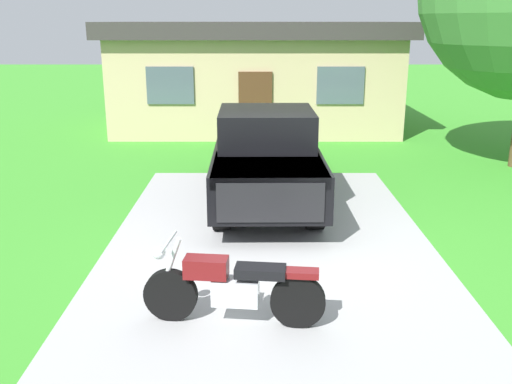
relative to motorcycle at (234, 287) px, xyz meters
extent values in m
plane|color=green|center=(0.52, 2.77, -0.47)|extent=(80.00, 80.00, 0.00)
cube|color=#A6A6A6|center=(0.52, 2.77, -0.47)|extent=(5.33, 8.70, 0.01)
cylinder|color=black|center=(-0.75, 0.08, -0.14)|extent=(0.67, 0.19, 0.66)
cylinder|color=black|center=(0.79, -0.09, -0.14)|extent=(0.67, 0.19, 0.66)
cube|color=silver|center=(0.04, 0.00, -0.05)|extent=(0.58, 0.32, 0.32)
cube|color=maroon|center=(-0.31, 0.03, 0.25)|extent=(0.55, 0.31, 0.24)
cube|color=black|center=(0.34, -0.04, 0.23)|extent=(0.63, 0.34, 0.12)
cube|color=maroon|center=(0.79, -0.09, 0.23)|extent=(0.50, 0.25, 0.08)
cylinder|color=silver|center=(-0.75, 0.08, 0.23)|extent=(0.34, 0.10, 0.77)
cylinder|color=silver|center=(-0.75, 0.08, 0.55)|extent=(0.12, 0.70, 0.04)
sphere|color=silver|center=(-0.87, 0.09, 0.41)|extent=(0.16, 0.16, 0.16)
cylinder|color=black|center=(1.32, 3.31, -0.05)|extent=(0.31, 0.84, 0.84)
cylinder|color=black|center=(-0.32, 3.29, -0.05)|extent=(0.31, 0.84, 0.84)
cylinder|color=black|center=(1.29, 6.81, -0.05)|extent=(0.31, 0.84, 0.84)
cylinder|color=black|center=(-0.35, 6.79, -0.05)|extent=(0.31, 0.84, 0.84)
cube|color=black|center=(0.48, 5.10, 0.33)|extent=(2.06, 5.62, 0.80)
cube|color=black|center=(0.50, 3.25, 0.63)|extent=(1.92, 1.92, 0.20)
cube|color=black|center=(0.49, 4.70, 1.08)|extent=(1.82, 1.92, 0.70)
cube|color=#3F4C56|center=(0.50, 3.90, 0.98)|extent=(1.70, 0.18, 0.60)
cube|color=black|center=(0.47, 6.65, 0.58)|extent=(1.93, 2.42, 0.50)
cube|color=black|center=(0.51, 2.32, 0.33)|extent=(1.70, 0.12, 0.64)
cube|color=tan|center=(0.27, 13.36, 1.03)|extent=(9.00, 5.00, 3.00)
cube|color=#383333|center=(0.27, 13.36, 2.78)|extent=(9.60, 5.60, 0.50)
cube|color=#4C2D19|center=(0.27, 10.83, 0.58)|extent=(1.00, 0.08, 2.10)
cube|color=#4C5966|center=(-2.25, 10.83, 1.23)|extent=(1.40, 0.06, 1.10)
cube|color=#4C5966|center=(2.79, 10.83, 1.23)|extent=(1.40, 0.06, 1.10)
camera|label=1|loc=(0.29, -6.21, 3.07)|focal=40.03mm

